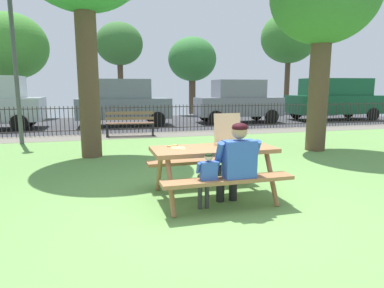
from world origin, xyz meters
name	(u,v)px	position (x,y,z in m)	size (l,w,h in m)	color
ground	(179,173)	(0.00, 2.06, -0.01)	(28.00, 12.12, 0.02)	#6B9C4F
cobblestone_walkway	(145,135)	(0.00, 7.42, 0.00)	(28.00, 1.40, 0.01)	slate
street_asphalt	(134,123)	(0.00, 11.63, -0.01)	(28.00, 7.03, 0.01)	#38383D
picnic_table_foreground	(213,159)	(0.18, 0.49, 0.60)	(1.82, 1.51, 0.79)	#9C6942
pizza_box_open	(231,140)	(0.46, 0.51, 0.86)	(0.45, 0.49, 0.48)	tan
pizza_slice_on_table	(177,147)	(-0.34, 0.65, 0.78)	(0.28, 0.31, 0.02)	#ECD471
adult_at_table	(236,162)	(0.33, -0.01, 0.66)	(0.61, 0.59, 1.19)	black
child_at_table	(207,176)	(-0.09, -0.05, 0.50)	(0.31, 0.30, 0.82)	#393939
iron_fence_streetside	(142,119)	(0.00, 8.12, 0.51)	(22.37, 0.03, 1.01)	#2D2823
park_bench_center	(130,124)	(-0.51, 7.28, 0.42)	(1.63, 0.61, 0.85)	brown
lamp_post_walkway	(14,49)	(-3.71, 6.52, 2.71)	(0.28, 0.28, 4.50)	#4C4C51
parked_car_center	(124,102)	(-0.49, 10.49, 1.01)	(3.93, 1.89, 1.98)	slate
parked_car_right	(238,101)	(4.75, 10.49, 1.01)	(3.96, 1.95, 1.98)	slate
parked_car_far_right	(335,98)	(10.02, 10.49, 1.10)	(4.70, 2.16, 2.08)	#134E2E
far_tree_midleft	(11,46)	(-5.97, 16.07, 3.79)	(3.85, 3.85, 5.53)	brown
far_tree_center	(119,45)	(-0.30, 16.07, 4.06)	(2.68, 2.68, 5.31)	brown
far_tree_midright	(192,60)	(4.03, 16.07, 3.31)	(2.93, 2.93, 4.66)	brown
far_tree_right	(289,38)	(10.58, 16.07, 4.82)	(3.64, 3.64, 6.48)	brown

